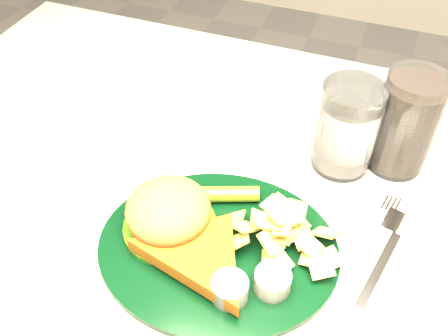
# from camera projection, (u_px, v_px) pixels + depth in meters

# --- Properties ---
(table) EXTENTS (1.20, 0.80, 0.75)m
(table) POSITION_uv_depth(u_px,v_px,m) (237.00, 331.00, 0.95)
(table) COLOR #A8A297
(table) RESTS_ON ground
(dinner_plate) EXTENTS (0.35, 0.31, 0.07)m
(dinner_plate) POSITION_uv_depth(u_px,v_px,m) (218.00, 234.00, 0.60)
(dinner_plate) COLOR black
(dinner_plate) RESTS_ON table
(water_glass) EXTENTS (0.11, 0.11, 0.13)m
(water_glass) POSITION_uv_depth(u_px,v_px,m) (347.00, 128.00, 0.69)
(water_glass) COLOR white
(water_glass) RESTS_ON table
(cola_glass) EXTENTS (0.10, 0.10, 0.15)m
(cola_glass) POSITION_uv_depth(u_px,v_px,m) (406.00, 123.00, 0.69)
(cola_glass) COLOR black
(cola_glass) RESTS_ON table
(fork_napkin) EXTENTS (0.16, 0.19, 0.01)m
(fork_napkin) POSITION_uv_depth(u_px,v_px,m) (380.00, 263.00, 0.61)
(fork_napkin) COLOR white
(fork_napkin) RESTS_ON table
(ramekin) EXTENTS (0.04, 0.04, 0.02)m
(ramekin) POSITION_uv_depth(u_px,v_px,m) (73.00, 108.00, 0.81)
(ramekin) COLOR silver
(ramekin) RESTS_ON table
(wrapped_straw) EXTENTS (0.21, 0.14, 0.01)m
(wrapped_straw) POSITION_uv_depth(u_px,v_px,m) (239.00, 135.00, 0.78)
(wrapped_straw) COLOR white
(wrapped_straw) RESTS_ON table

